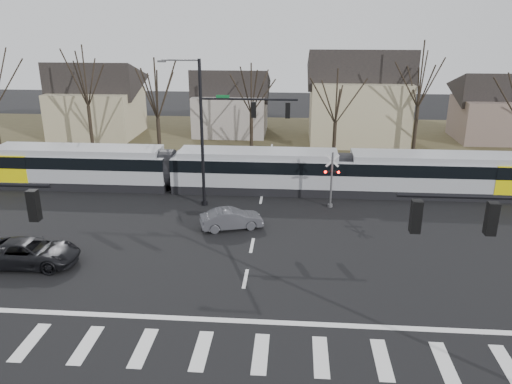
# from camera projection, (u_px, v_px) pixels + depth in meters

# --- Properties ---
(ground) EXTENTS (140.00, 140.00, 0.00)m
(ground) POSITION_uv_depth(u_px,v_px,m) (241.00, 299.00, 23.83)
(ground) COLOR black
(grass_verge) EXTENTS (140.00, 28.00, 0.01)m
(grass_verge) POSITION_uv_depth(u_px,v_px,m) (273.00, 142.00, 53.94)
(grass_verge) COLOR #38331E
(grass_verge) RESTS_ON ground
(crosswalk) EXTENTS (27.00, 2.60, 0.01)m
(crosswalk) POSITION_uv_depth(u_px,v_px,m) (231.00, 352.00, 20.06)
(crosswalk) COLOR silver
(crosswalk) RESTS_ON ground
(stop_line) EXTENTS (28.00, 0.35, 0.01)m
(stop_line) POSITION_uv_depth(u_px,v_px,m) (237.00, 321.00, 22.13)
(stop_line) COLOR silver
(stop_line) RESTS_ON ground
(lane_dashes) EXTENTS (0.18, 30.00, 0.01)m
(lane_dashes) POSITION_uv_depth(u_px,v_px,m) (263.00, 190.00, 38.88)
(lane_dashes) COLOR silver
(lane_dashes) RESTS_ON ground
(rail_pair) EXTENTS (90.00, 1.52, 0.06)m
(rail_pair) POSITION_uv_depth(u_px,v_px,m) (263.00, 191.00, 38.69)
(rail_pair) COLOR #59595E
(rail_pair) RESTS_ON ground
(tram) EXTENTS (41.91, 3.11, 3.18)m
(tram) POSITION_uv_depth(u_px,v_px,m) (256.00, 169.00, 38.35)
(tram) COLOR gray
(tram) RESTS_ON ground
(sedan) EXTENTS (3.69, 4.74, 1.30)m
(sedan) POSITION_uv_depth(u_px,v_px,m) (231.00, 219.00, 31.66)
(sedan) COLOR #3F3F45
(sedan) RESTS_ON ground
(suv) EXTENTS (2.82, 5.45, 1.46)m
(suv) POSITION_uv_depth(u_px,v_px,m) (29.00, 253.00, 26.93)
(suv) COLOR black
(suv) RESTS_ON ground
(signal_pole_far) EXTENTS (9.28, 0.44, 10.20)m
(signal_pole_far) POSITION_uv_depth(u_px,v_px,m) (225.00, 127.00, 33.88)
(signal_pole_far) COLOR black
(signal_pole_far) RESTS_ON ground
(rail_crossing_signal) EXTENTS (1.08, 0.36, 4.00)m
(rail_crossing_signal) POSITION_uv_depth(u_px,v_px,m) (331.00, 182.00, 34.88)
(rail_crossing_signal) COLOR #59595B
(rail_crossing_signal) RESTS_ON ground
(tree_row) EXTENTS (59.20, 7.20, 10.00)m
(tree_row) POSITION_uv_depth(u_px,v_px,m) (292.00, 105.00, 46.49)
(tree_row) COLOR black
(tree_row) RESTS_ON ground
(house_a) EXTENTS (9.72, 8.64, 8.60)m
(house_a) POSITION_uv_depth(u_px,v_px,m) (96.00, 96.00, 55.82)
(house_a) COLOR tan
(house_a) RESTS_ON ground
(house_b) EXTENTS (8.64, 7.56, 7.65)m
(house_b) POSITION_uv_depth(u_px,v_px,m) (231.00, 99.00, 56.76)
(house_b) COLOR gray
(house_b) RESTS_ON ground
(house_c) EXTENTS (10.80, 8.64, 10.10)m
(house_c) POSITION_uv_depth(u_px,v_px,m) (359.00, 93.00, 52.49)
(house_c) COLOR tan
(house_c) RESTS_ON ground
(house_d) EXTENTS (8.64, 7.56, 7.65)m
(house_d) POSITION_uv_depth(u_px,v_px,m) (497.00, 104.00, 53.68)
(house_d) COLOR brown
(house_d) RESTS_ON ground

